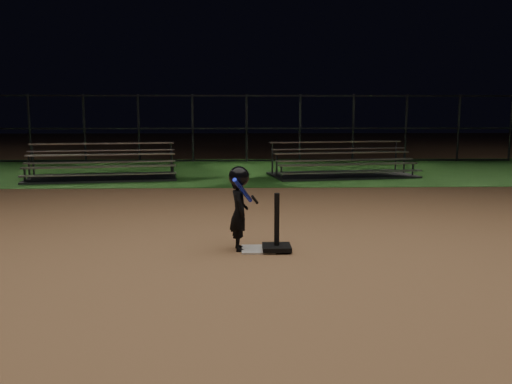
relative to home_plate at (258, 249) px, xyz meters
name	(u,v)px	position (x,y,z in m)	size (l,w,h in m)	color
ground	(258,250)	(0.00, 0.00, -0.01)	(80.00, 80.00, 0.00)	#996B45
grass_strip	(248,170)	(0.00, 10.00, -0.01)	(60.00, 8.00, 0.01)	#22531B
home_plate	(258,249)	(0.00, 0.00, 0.00)	(0.45, 0.45, 0.02)	beige
batting_tee	(277,239)	(0.25, -0.06, 0.15)	(0.38, 0.38, 0.77)	black
child_batter	(239,206)	(-0.26, 0.03, 0.59)	(0.41, 0.60, 1.14)	black
bleacher_left	(102,172)	(-4.09, 7.89, 0.19)	(4.28, 2.58, 0.98)	#ADADB2
bleacher_right	(342,169)	(2.72, 8.32, 0.19)	(4.33, 2.61, 0.99)	#A4A5A9
backstop_fence	(247,128)	(0.00, 13.00, 1.24)	(20.08, 0.08, 2.50)	#38383D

